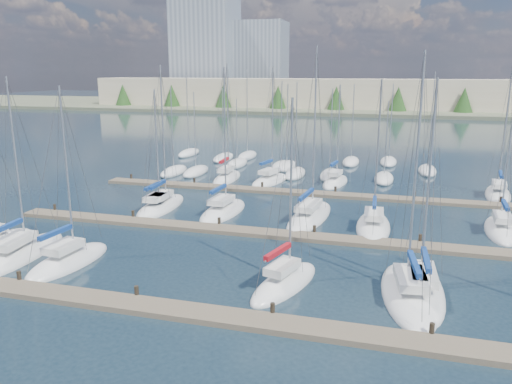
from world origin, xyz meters
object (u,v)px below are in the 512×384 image
(sailboat_i, at_px, (163,206))
(sailboat_f, at_px, (421,290))
(sailboat_p, at_px, (335,182))
(sailboat_h, at_px, (157,209))
(sailboat_r, at_px, (498,194))
(sailboat_m, at_px, (500,230))
(sailboat_n, at_px, (227,178))
(sailboat_o, at_px, (270,181))
(sailboat_k, at_px, (310,217))
(sailboat_d, at_px, (285,283))
(sailboat_b, at_px, (19,255))
(sailboat_l, at_px, (373,226))
(sailboat_j, at_px, (223,211))
(sailboat_c, at_px, (69,261))
(sailboat_e, at_px, (408,294))

(sailboat_i, distance_m, sailboat_f, 26.27)
(sailboat_p, bearing_deg, sailboat_h, -124.71)
(sailboat_r, bearing_deg, sailboat_m, -91.23)
(sailboat_r, bearing_deg, sailboat_h, -147.67)
(sailboat_h, bearing_deg, sailboat_n, 80.89)
(sailboat_o, bearing_deg, sailboat_k, -49.75)
(sailboat_o, distance_m, sailboat_m, 25.96)
(sailboat_f, bearing_deg, sailboat_d, -172.91)
(sailboat_i, distance_m, sailboat_r, 34.39)
(sailboat_h, xyz_separation_m, sailboat_b, (-4.01, -13.37, -0.01))
(sailboat_m, bearing_deg, sailboat_k, -174.06)
(sailboat_d, distance_m, sailboat_l, 13.90)
(sailboat_o, xyz_separation_m, sailboat_k, (6.97, -13.34, -0.01))
(sailboat_o, distance_m, sailboat_l, 19.28)
(sailboat_n, bearing_deg, sailboat_j, -74.02)
(sailboat_r, distance_m, sailboat_f, 27.82)
(sailboat_o, bearing_deg, sailboat_b, -99.18)
(sailboat_m, bearing_deg, sailboat_f, -111.97)
(sailboat_p, height_order, sailboat_j, sailboat_j)
(sailboat_n, relative_size, sailboat_d, 1.20)
(sailboat_k, bearing_deg, sailboat_o, 123.47)
(sailboat_p, xyz_separation_m, sailboat_l, (5.02, -15.82, -0.01))
(sailboat_c, distance_m, sailboat_e, 22.19)
(sailboat_c, bearing_deg, sailboat_o, 80.84)
(sailboat_d, distance_m, sailboat_j, 16.59)
(sailboat_r, bearing_deg, sailboat_l, -121.76)
(sailboat_p, relative_size, sailboat_n, 0.83)
(sailboat_d, bearing_deg, sailboat_o, 121.95)
(sailboat_c, bearing_deg, sailboat_n, 91.31)
(sailboat_m, distance_m, sailboat_j, 23.54)
(sailboat_m, relative_size, sailboat_e, 0.75)
(sailboat_f, bearing_deg, sailboat_c, -177.82)
(sailboat_b, bearing_deg, sailboat_o, 63.58)
(sailboat_l, bearing_deg, sailboat_b, -152.34)
(sailboat_f, bearing_deg, sailboat_h, 150.73)
(sailboat_d, xyz_separation_m, sailboat_e, (7.24, 0.44, -0.01))
(sailboat_n, height_order, sailboat_f, sailboat_n)
(sailboat_n, distance_m, sailboat_d, 30.69)
(sailboat_p, bearing_deg, sailboat_n, -166.44)
(sailboat_p, xyz_separation_m, sailboat_n, (-12.80, -1.19, 0.01))
(sailboat_k, xyz_separation_m, sailboat_f, (8.88, -13.13, -0.01))
(sailboat_p, height_order, sailboat_d, sailboat_d)
(sailboat_k, bearing_deg, sailboat_d, -80.58)
(sailboat_i, distance_m, sailboat_j, 6.07)
(sailboat_p, distance_m, sailboat_k, 14.51)
(sailboat_i, bearing_deg, sailboat_c, -93.02)
(sailboat_m, distance_m, sailboat_l, 10.17)
(sailboat_m, xyz_separation_m, sailboat_l, (-10.01, -1.78, -0.00))
(sailboat_i, bearing_deg, sailboat_n, 79.57)
(sailboat_d, distance_m, sailboat_k, 14.44)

